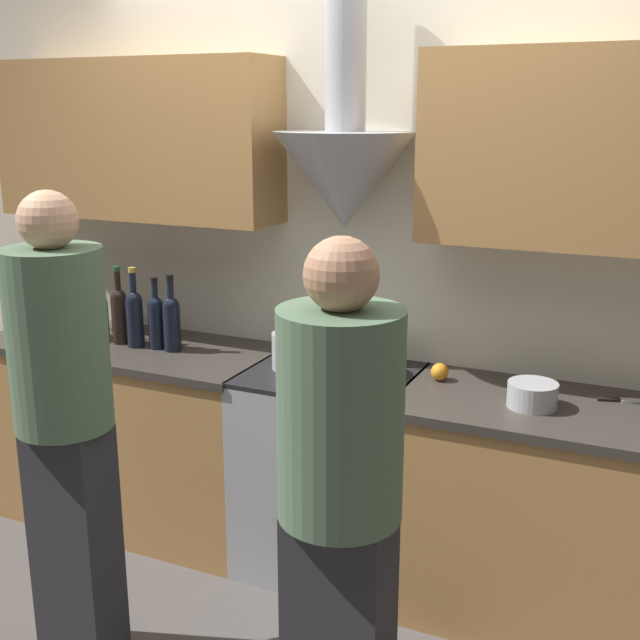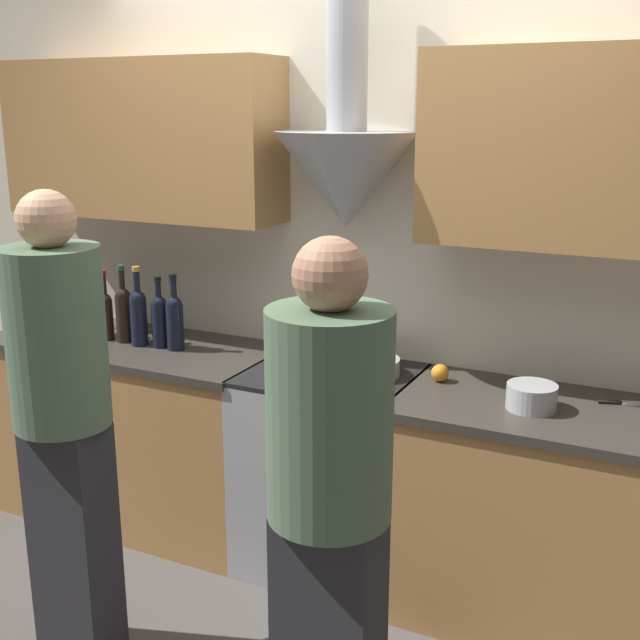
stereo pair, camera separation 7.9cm
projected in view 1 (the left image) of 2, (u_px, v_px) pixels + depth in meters
The scene contains 22 objects.
ground_plane at pixel (299, 599), 3.27m from camera, with size 12.00×12.00×0.00m, color #4C4744.
wall_back at pixel (351, 221), 3.40m from camera, with size 8.40×0.58×2.60m.
counter_left at pixel (134, 431), 3.84m from camera, with size 1.40×0.62×0.88m.
counter_right at pixel (563, 517), 3.03m from camera, with size 1.27×0.62×0.88m.
stove_range at pixel (330, 469), 3.42m from camera, with size 0.68×0.60×0.88m.
wine_bottle_0 at pixel (25, 303), 3.92m from camera, with size 0.07×0.07×0.33m.
wine_bottle_1 at pixel (36, 304), 3.87m from camera, with size 0.07×0.07×0.33m.
wine_bottle_2 at pixel (52, 307), 3.84m from camera, with size 0.07×0.07×0.33m.
wine_bottle_3 at pixel (67, 309), 3.79m from camera, with size 0.08×0.08×0.33m.
wine_bottle_4 at pixel (86, 310), 3.77m from camera, with size 0.08×0.08×0.32m.
wine_bottle_5 at pixel (101, 314), 3.72m from camera, with size 0.07×0.07×0.33m.
wine_bottle_6 at pixel (119, 313), 3.69m from camera, with size 0.07×0.07×0.36m.
wine_bottle_7 at pixel (135, 315), 3.63m from camera, with size 0.08×0.08×0.37m.
wine_bottle_8 at pixel (156, 319), 3.61m from camera, with size 0.07×0.07×0.33m.
wine_bottle_9 at pixel (172, 320), 3.58m from camera, with size 0.08×0.08×0.35m.
stock_pot at pixel (297, 351), 3.35m from camera, with size 0.21×0.21×0.15m.
mixing_bowl at pixel (369, 366), 3.28m from camera, with size 0.25×0.25×0.07m.
orange_fruit at pixel (440, 372), 3.21m from camera, with size 0.07×0.07×0.07m.
saucepan at pixel (532, 395), 2.92m from camera, with size 0.18×0.18×0.09m.
chefs_knife at pixel (628, 401), 2.98m from camera, with size 0.22×0.10×0.01m.
person_foreground_left at pixel (65, 414), 2.72m from camera, with size 0.33×0.33×1.69m.
person_foreground_right at pixel (340, 505), 2.17m from camera, with size 0.34×0.34×1.64m.
Camera 1 is at (1.27, -2.57, 1.95)m, focal length 45.00 mm.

